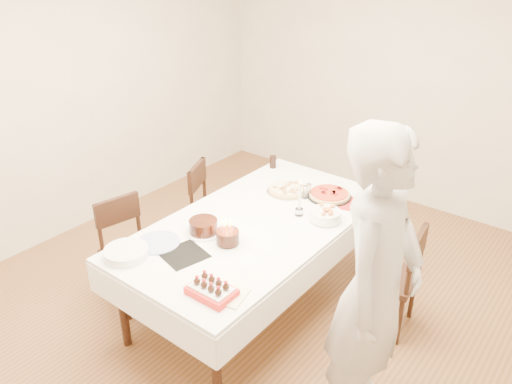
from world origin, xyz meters
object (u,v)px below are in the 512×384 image
Objects in this scene: chair_right_savory at (387,276)px; chair_left_savory at (218,210)px; taper_candle at (300,198)px; pizza_pepperoni at (329,194)px; cola_glass at (273,162)px; chair_left_dessert at (133,254)px; person at (376,289)px; pasta_bowl at (325,215)px; dining_table at (256,263)px; strawberry_box at (212,290)px; birthday_cake at (228,232)px; layer_cake at (203,227)px; pizza_white at (287,190)px.

chair_left_savory reaches higher than chair_right_savory.
chair_left_savory is at bearing 173.48° from taper_candle.
pizza_pepperoni is at bearing 86.40° from taper_candle.
cola_glass is (-0.71, 0.19, 0.03)m from pizza_pepperoni.
person is (1.93, 0.13, 0.51)m from chair_left_dessert.
pasta_bowl is (1.17, 0.89, 0.37)m from chair_left_dessert.
strawberry_box reaches higher than dining_table.
strawberry_box is at bearing 107.41° from chair_left_savory.
birthday_cake is at bearing 112.50° from chair_left_savory.
chair_left_dessert is at bearing -166.17° from birthday_cake.
cola_glass is (0.26, 0.48, 0.37)m from chair_left_savory.
chair_left_savory is at bearing 136.36° from birthday_cake.
cola_glass is (0.29, 1.43, 0.38)m from chair_left_dessert.
chair_right_savory is 0.80m from pizza_pepperoni.
dining_table is 0.98m from strawberry_box.
chair_right_savory is 5.41× the size of birthday_cake.
chair_left_dessert is at bearing 165.98° from strawberry_box.
layer_cake is at bearing -111.74° from pizza_pepperoni.
pasta_bowl is 0.90m from layer_cake.
birthday_cake reaches higher than pizza_white.
dining_table is at bearing -125.08° from taper_candle.
chair_left_savory is 0.75m from pizza_white.
chair_left_dessert is 0.46× the size of person.
cola_glass is 1.26m from layer_cake.
birthday_cake is (0.81, 0.20, 0.41)m from chair_left_dessert.
pizza_pepperoni is (1.00, 1.24, 0.34)m from chair_left_dessert.
chair_right_savory reaches higher than dining_table.
chair_left_dessert is 5.46× the size of birthday_cake.
pasta_bowl is 1.03m from cola_glass.
dining_table is 0.84m from chair_left_savory.
chair_left_dessert reaches higher than strawberry_box.
taper_candle reaches higher than pizza_white.
chair_right_savory is 0.99× the size of chair_left_dessert.
dining_table is 13.60× the size of birthday_cake.
chair_left_dessert is 3.34× the size of layer_cake.
birthday_cake is at bearing -84.36° from dining_table.
chair_right_savory is 3.72× the size of pasta_bowl.
chair_left_savory is 0.94m from chair_left_dessert.
chair_right_savory is at bearing -21.94° from pizza_pepperoni.
cola_glass is at bearing -89.94° from chair_left_dessert.
strawberry_box reaches higher than pizza_pepperoni.
person is at bearing -80.12° from chair_right_savory.
chair_right_savory is 0.63m from pasta_bowl.
chair_right_savory is 3.31× the size of layer_cake.
person is 7.29× the size of layer_cake.
person is 6.38× the size of taper_candle.
person is 6.72× the size of strawberry_box.
taper_candle is (0.94, -0.11, 0.47)m from chair_left_savory.
pasta_bowl is at bearing -131.32° from chair_left_dessert.
pizza_pepperoni is 1.51m from strawberry_box.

